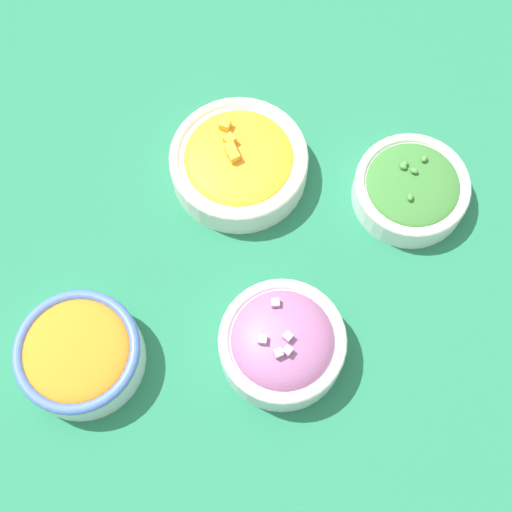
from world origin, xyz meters
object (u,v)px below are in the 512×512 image
(bowl_broccoli, at_px, (411,188))
(bowl_squash, at_px, (239,162))
(bowl_carrots, at_px, (79,353))
(bowl_red_onion, at_px, (282,343))

(bowl_broccoli, bearing_deg, bowl_squash, 1.94)
(bowl_squash, bearing_deg, bowl_broccoli, -178.06)
(bowl_carrots, bearing_deg, bowl_broccoli, -140.42)
(bowl_red_onion, height_order, bowl_squash, bowl_red_onion)
(bowl_carrots, bearing_deg, bowl_red_onion, -165.85)
(bowl_red_onion, xyz_separation_m, bowl_carrots, (0.22, 0.06, -0.00))
(bowl_carrots, bearing_deg, bowl_squash, -114.48)
(bowl_squash, relative_size, bowl_carrots, 1.22)
(bowl_red_onion, xyz_separation_m, bowl_squash, (0.09, -0.22, -0.01))
(bowl_red_onion, distance_m, bowl_broccoli, 0.25)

